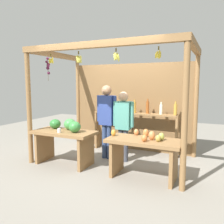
% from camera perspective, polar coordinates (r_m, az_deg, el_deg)
% --- Properties ---
extents(ground_plane, '(12.00, 12.00, 0.00)m').
position_cam_1_polar(ground_plane, '(5.38, 0.86, -11.61)').
color(ground_plane, gray).
rests_on(ground_plane, ground).
extents(market_stall, '(3.32, 2.01, 2.47)m').
position_cam_1_polar(market_stall, '(5.52, 2.77, 3.98)').
color(market_stall, olive).
rests_on(market_stall, ground).
extents(fruit_counter_left, '(1.34, 0.65, 0.96)m').
position_cam_1_polar(fruit_counter_left, '(5.06, -11.48, -5.68)').
color(fruit_counter_left, olive).
rests_on(fruit_counter_left, ground).
extents(fruit_counter_right, '(1.35, 0.65, 0.88)m').
position_cam_1_polar(fruit_counter_right, '(4.29, 7.91, -8.92)').
color(fruit_counter_right, olive).
rests_on(fruit_counter_right, ground).
extents(bottle_shelf_unit, '(2.13, 0.22, 1.35)m').
position_cam_1_polar(bottle_shelf_unit, '(5.76, 5.56, -2.04)').
color(bottle_shelf_unit, olive).
rests_on(bottle_shelf_unit, ground).
extents(vendor_man, '(0.48, 0.23, 1.68)m').
position_cam_1_polar(vendor_man, '(5.24, -1.32, -0.70)').
color(vendor_man, navy).
rests_on(vendor_man, ground).
extents(vendor_woman, '(0.48, 0.21, 1.54)m').
position_cam_1_polar(vendor_woman, '(5.05, 2.81, -2.06)').
color(vendor_woman, '#3B3F49').
rests_on(vendor_woman, ground).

